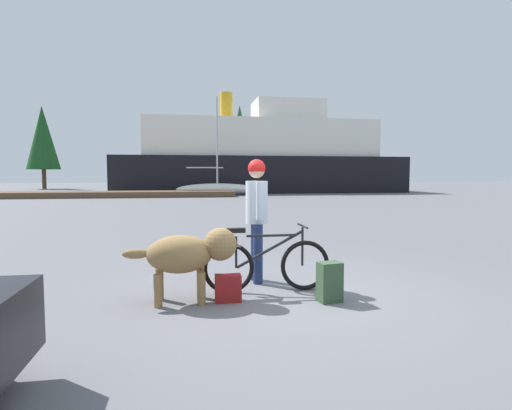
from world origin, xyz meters
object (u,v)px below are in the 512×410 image
bicycle (266,264)px  backpack (330,282)px  handbag_pannier (228,288)px  dog (189,254)px  person_cyclist (257,208)px  sailboat_moored (217,189)px  ferry_boat (261,158)px

bicycle → backpack: bicycle is taller
bicycle → backpack: (0.69, -0.55, -0.13)m
handbag_pannier → dog: bearing=171.9°
bicycle → handbag_pannier: bicycle is taller
person_cyclist → sailboat_moored: (1.34, 25.96, -0.59)m
dog → backpack: 1.77m
bicycle → sailboat_moored: bearing=87.2°
person_cyclist → dog: person_cyclist is taller
backpack → ferry_boat: bearing=81.3°
bicycle → ferry_boat: ferry_boat is taller
handbag_pannier → ferry_boat: 32.56m
dog → backpack: (1.72, -0.28, -0.36)m
dog → backpack: dog is taller
backpack → bicycle: bearing=141.4°
backpack → person_cyclist: bearing=123.6°
backpack → dog: bearing=170.9°
person_cyclist → handbag_pannier: 1.38m
handbag_pannier → sailboat_moored: 26.92m
sailboat_moored → backpack: bearing=-91.3°
bicycle → sailboat_moored: (1.30, 26.51, 0.13)m
person_cyclist → ferry_boat: bearing=79.6°
sailboat_moored → dog: bearing=-95.0°
dog → sailboat_moored: 26.89m
dog → bicycle: bearing=15.1°
backpack → ferry_boat: 32.54m
dog → ferry_boat: bearing=78.2°
bicycle → backpack: bearing=-38.6°
ferry_boat → sailboat_moored: bearing=-130.9°
ferry_boat → sailboat_moored: ferry_boat is taller
ferry_boat → handbag_pannier: bearing=-101.0°
handbag_pannier → sailboat_moored: bearing=86.1°
bicycle → ferry_boat: 32.10m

